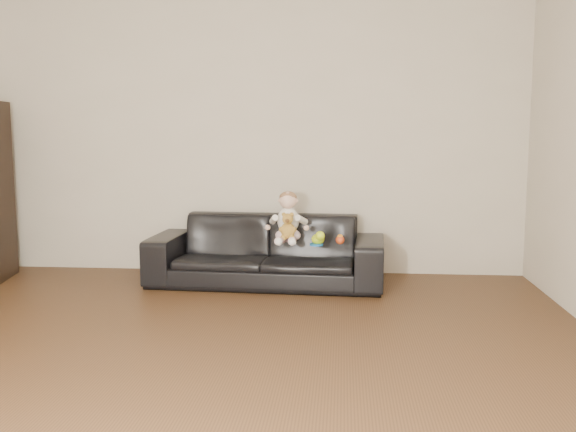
# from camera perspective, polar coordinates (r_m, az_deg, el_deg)

# --- Properties ---
(floor) EXTENTS (5.50, 5.50, 0.00)m
(floor) POSITION_cam_1_polar(r_m,az_deg,el_deg) (3.48, -10.11, -14.47)
(floor) COLOR #482D19
(floor) RESTS_ON ground
(wall_back) EXTENTS (5.00, 0.00, 5.00)m
(wall_back) POSITION_cam_1_polar(r_m,az_deg,el_deg) (5.93, -3.48, 7.51)
(wall_back) COLOR beige
(wall_back) RESTS_ON ground
(sofa) EXTENTS (2.02, 0.88, 0.58)m
(sofa) POSITION_cam_1_polar(r_m,az_deg,el_deg) (5.50, -1.92, -3.07)
(sofa) COLOR black
(sofa) RESTS_ON floor
(baby) EXTENTS (0.29, 0.36, 0.43)m
(baby) POSITION_cam_1_polar(r_m,az_deg,el_deg) (5.33, -0.01, -0.36)
(baby) COLOR silver
(baby) RESTS_ON sofa
(teddy_bear) EXTENTS (0.13, 0.13, 0.22)m
(teddy_bear) POSITION_cam_1_polar(r_m,az_deg,el_deg) (5.20, -0.02, -0.92)
(teddy_bear) COLOR #A77E30
(teddy_bear) RESTS_ON sofa
(toy_green) EXTENTS (0.13, 0.15, 0.09)m
(toy_green) POSITION_cam_1_polar(r_m,az_deg,el_deg) (5.25, 2.68, -2.07)
(toy_green) COLOR #C2E41A
(toy_green) RESTS_ON sofa
(toy_rattle) EXTENTS (0.08, 0.08, 0.07)m
(toy_rattle) POSITION_cam_1_polar(r_m,az_deg,el_deg) (5.27, 4.65, -2.14)
(toy_rattle) COLOR #D24118
(toy_rattle) RESTS_ON sofa
(toy_blue_disc) EXTENTS (0.13, 0.13, 0.02)m
(toy_blue_disc) POSITION_cam_1_polar(r_m,az_deg,el_deg) (5.21, 2.54, -2.54)
(toy_blue_disc) COLOR blue
(toy_blue_disc) RESTS_ON sofa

